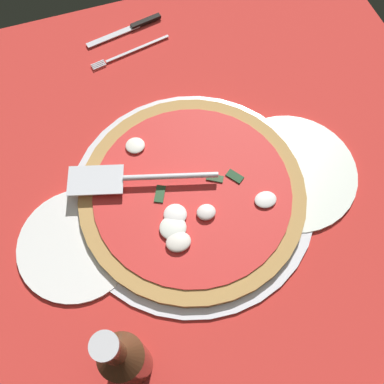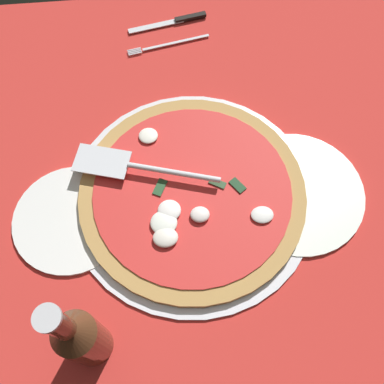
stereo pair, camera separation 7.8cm
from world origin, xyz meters
The scene contains 9 objects.
ground_plane centered at (0.00, 0.00, -0.40)cm, with size 110.23×110.23×0.80cm, color red.
checker_pattern centered at (0.00, 0.00, 0.05)cm, with size 110.23×110.23×0.10cm.
pizza_pan centered at (0.06, -1.86, 0.51)cm, with size 44.71×44.71×0.82cm, color silver.
dinner_plate_left centered at (-18.98, -0.61, 0.60)cm, with size 24.88×24.88×1.00cm, color white.
dinner_plate_right centered at (21.85, 0.74, 0.60)cm, with size 20.79×20.79×1.00cm, color white.
pizza centered at (0.15, -1.73, 1.75)cm, with size 40.97×40.97×2.91cm.
pizza_server centered at (9.50, -6.77, 4.15)cm, with size 26.59×10.74×1.00cm.
place_setting_near centered at (0.76, -42.28, 0.45)cm, with size 21.46×17.08×1.40cm.
beer_bottle centered at (17.92, 22.58, 9.80)cm, with size 6.25×6.25×25.04cm.
Camera 1 is at (10.97, 30.48, 72.18)cm, focal length 40.63 mm.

